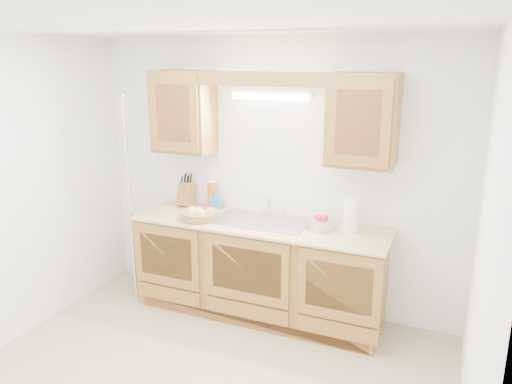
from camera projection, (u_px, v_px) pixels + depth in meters
The scene contains 17 objects.
room at pixel (191, 225), 3.27m from camera, with size 3.52×3.50×2.50m.
base_cabinets at pixel (260, 269), 4.55m from camera, with size 2.20×0.60×0.86m, color olive.
countertop at pixel (260, 224), 4.42m from camera, with size 2.30×0.63×0.04m, color tan.
upper_cabinet_left at pixel (184, 112), 4.62m from camera, with size 0.55×0.33×0.75m, color olive.
upper_cabinet_right at pixel (363, 120), 3.99m from camera, with size 0.55×0.33×0.75m, color olive.
valance at pixel (260, 79), 4.09m from camera, with size 2.20×0.05×0.12m, color olive.
fluorescent_fixture at pixel (270, 95), 4.33m from camera, with size 0.76×0.08×0.08m.
sink at pixel (261, 229), 4.45m from camera, with size 0.84×0.46×0.36m.
wire_shelf_pole at pixel (130, 204), 4.62m from camera, with size 0.03×0.03×2.00m, color silver.
outlet_plate at pixel (376, 198), 4.26m from camera, with size 0.08×0.01×0.12m, color white.
fruit_basket at pixel (200, 214), 4.50m from camera, with size 0.40×0.40×0.11m.
knife_block at pixel (186, 194), 4.89m from camera, with size 0.14×0.21×0.33m.
orange_canister at pixel (212, 194), 4.84m from camera, with size 0.11×0.11×0.26m.
soap_bottle at pixel (216, 200), 4.77m from camera, with size 0.09×0.09×0.19m, color #2A7FD2.
sponge at pixel (219, 207), 4.84m from camera, with size 0.12×0.10×0.02m.
paper_towel at pixel (352, 215), 4.16m from camera, with size 0.17×0.17×0.34m.
apple_bowl at pixel (321, 223), 4.24m from camera, with size 0.31×0.31×0.12m.
Camera 1 is at (1.61, -2.68, 2.32)m, focal length 35.00 mm.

